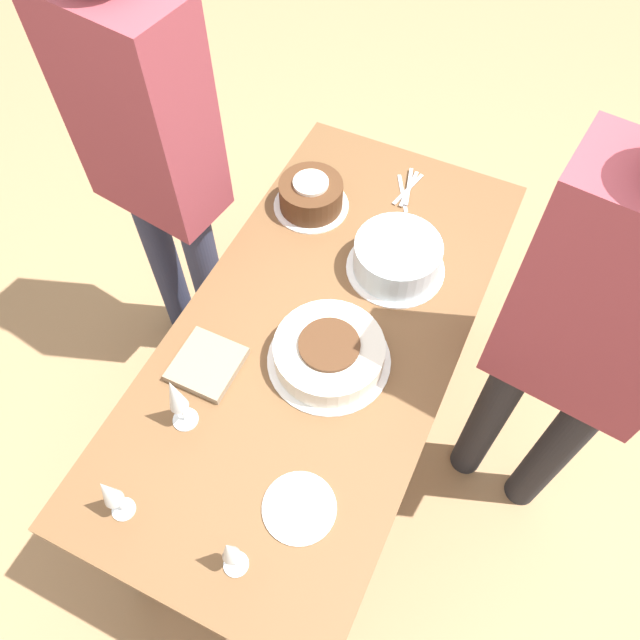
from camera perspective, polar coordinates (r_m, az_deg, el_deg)
name	(u,v)px	position (r m, az deg, el deg)	size (l,w,h in m)	color
ground_plane	(320,434)	(2.45, 0.00, -10.38)	(12.00, 12.00, 0.00)	#A87F56
dining_table	(320,351)	(1.88, 0.00, -2.85)	(1.60, 0.78, 0.76)	brown
cake_center_white	(329,353)	(1.69, 0.84, -3.03)	(0.34, 0.34, 0.09)	white
cake_front_chocolate	(311,195)	(2.03, -0.83, 11.34)	(0.24, 0.24, 0.11)	white
cake_back_decorated	(397,257)	(1.87, 7.05, 5.70)	(0.30, 0.30, 0.11)	white
wine_glass_near	(175,396)	(1.56, -13.08, -6.81)	(0.07, 0.07, 0.22)	silver
wine_glass_far	(230,552)	(1.43, -8.26, -20.26)	(0.06, 0.06, 0.19)	silver
wine_glass_extra	(109,493)	(1.51, -18.75, -14.75)	(0.06, 0.06, 0.20)	silver
dessert_plate_right	(299,508)	(1.56, -1.90, -16.80)	(0.18, 0.18, 0.01)	white
fork_pile	(407,189)	(2.13, 7.97, 11.75)	(0.19, 0.09, 0.01)	silver
napkin_stack	(207,364)	(1.73, -10.29, -4.00)	(0.18, 0.17, 0.03)	gray
person_cutting	(149,148)	(1.96, -15.34, 14.92)	(0.28, 0.43, 1.67)	#2D334C
person_watching	(591,332)	(1.61, 23.51, -1.00)	(0.27, 0.42, 1.68)	#232328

